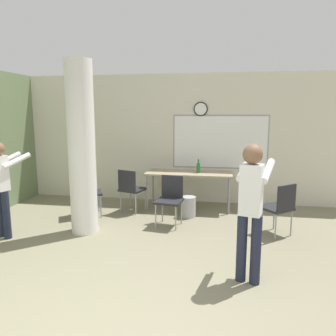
% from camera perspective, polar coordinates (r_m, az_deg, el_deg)
% --- Properties ---
extents(wall_back, '(8.00, 0.15, 2.80)m').
position_cam_1_polar(wall_back, '(7.29, 2.03, 5.10)').
color(wall_back, beige).
rests_on(wall_back, ground_plane).
extents(support_pillar, '(0.44, 0.44, 2.80)m').
position_cam_1_polar(support_pillar, '(5.48, -14.81, 3.26)').
color(support_pillar, white).
rests_on(support_pillar, ground_plane).
extents(folding_table, '(1.76, 0.69, 0.76)m').
position_cam_1_polar(folding_table, '(6.76, 3.67, -1.16)').
color(folding_table, tan).
rests_on(folding_table, ground_plane).
extents(bottle_on_table, '(0.07, 0.07, 0.28)m').
position_cam_1_polar(bottle_on_table, '(6.69, 5.32, 0.08)').
color(bottle_on_table, '#1E6B2D').
rests_on(bottle_on_table, folding_table).
extents(waste_bin, '(0.27, 0.27, 0.40)m').
position_cam_1_polar(waste_bin, '(6.31, 3.59, -6.76)').
color(waste_bin, '#B2B2B7').
rests_on(waste_bin, ground_plane).
extents(chair_mid_room, '(0.62, 0.62, 0.87)m').
position_cam_1_polar(chair_mid_room, '(5.56, 18.81, -6.19)').
color(chair_mid_room, '#232328').
rests_on(chair_mid_room, ground_plane).
extents(chair_table_left, '(0.56, 0.56, 0.87)m').
position_cam_1_polar(chair_table_left, '(6.56, -6.49, -3.35)').
color(chair_table_left, '#232328').
rests_on(chair_table_left, ground_plane).
extents(chair_table_front, '(0.50, 0.50, 0.87)m').
position_cam_1_polar(chair_table_front, '(5.79, 0.36, -5.05)').
color(chair_table_front, '#232328').
rests_on(chair_table_front, ground_plane).
extents(chair_near_pillar, '(0.59, 0.59, 0.87)m').
position_cam_1_polar(chair_near_pillar, '(6.47, -14.11, -3.77)').
color(chair_near_pillar, '#232328').
rests_on(chair_near_pillar, ground_plane).
extents(person_watching_back, '(0.48, 0.61, 1.53)m').
position_cam_1_polar(person_watching_back, '(5.75, -26.92, -2.22)').
color(person_watching_back, '#1E2338').
rests_on(person_watching_back, ground_plane).
extents(person_playing_side, '(0.49, 0.68, 1.64)m').
position_cam_1_polar(person_playing_side, '(3.88, 14.27, -5.87)').
color(person_playing_side, '#1E2338').
rests_on(person_playing_side, ground_plane).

